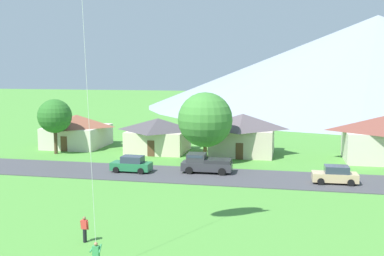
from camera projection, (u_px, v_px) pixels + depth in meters
road_strip at (242, 178)px, 46.89m from camera, size 160.00×7.52×0.08m
mountain_east_ridge at (376, 61)px, 131.96m from camera, size 128.31×128.31×25.36m
house_leftmost at (243, 133)px, 59.48m from camera, size 8.33×7.95×5.15m
house_right_center at (77, 130)px, 65.18m from camera, size 8.09×8.56×4.45m
house_rightmost at (158, 134)px, 61.15m from camera, size 7.96×7.24×4.41m
tree_left_of_center at (205, 120)px, 53.82m from camera, size 6.32×6.32×8.17m
tree_center at (55, 116)px, 59.40m from camera, size 4.30×4.30×6.99m
parked_car_green_west_end at (132, 164)px, 49.25m from camera, size 4.23×2.14×1.68m
parked_car_tan_mid_west at (335, 175)px, 44.37m from camera, size 4.27×2.21×1.68m
pickup_truck_charcoal_west_side at (205, 163)px, 48.85m from camera, size 5.25×2.44×1.99m
watcher_person at (85, 229)px, 29.59m from camera, size 0.56×0.24×1.68m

